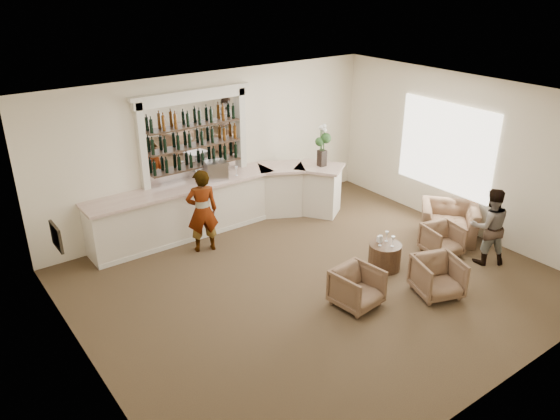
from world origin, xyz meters
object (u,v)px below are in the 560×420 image
object	(u,v)px
armchair_center	(438,277)
flower_vase	(322,143)
cocktail_table	(385,256)
bar_counter	(222,204)
espresso_machine	(216,170)
guest	(489,226)
armchair_left	(357,288)
armchair_right	(442,240)
armchair_far	(449,222)
sommelier	(202,211)

from	to	relation	value
armchair_center	flower_vase	size ratio (longest dim) A/B	0.79
cocktail_table	flower_vase	size ratio (longest dim) A/B	0.63
cocktail_table	flower_vase	distance (m)	3.14
bar_counter	espresso_machine	world-z (taller)	espresso_machine
bar_counter	guest	bearing A→B (deg)	-52.50
flower_vase	armchair_center	bearing A→B (deg)	-99.37
armchair_left	armchair_right	world-z (taller)	armchair_left
armchair_center	armchair_left	bearing A→B (deg)	176.69
bar_counter	espresso_machine	distance (m)	0.77
armchair_right	espresso_machine	bearing A→B (deg)	141.21
armchair_right	armchair_far	size ratio (longest dim) A/B	0.60
sommelier	armchair_right	world-z (taller)	sommelier
guest	armchair_right	size ratio (longest dim) A/B	2.23
armchair_center	espresso_machine	bearing A→B (deg)	130.55
armchair_far	bar_counter	bearing A→B (deg)	-173.06
bar_counter	flower_vase	size ratio (longest dim) A/B	5.92
armchair_far	flower_vase	distance (m)	3.19
bar_counter	flower_vase	bearing A→B (deg)	-15.36
flower_vase	armchair_right	bearing A→B (deg)	-78.18
sommelier	armchair_far	distance (m)	5.11
armchair_left	armchair_right	bearing A→B (deg)	0.47
cocktail_table	armchair_right	distance (m)	1.36
guest	armchair_center	size ratio (longest dim) A/B	1.99
armchair_center	espresso_machine	xyz separation A→B (m)	(-1.70, 4.56, 0.99)
armchair_right	guest	bearing A→B (deg)	-47.29
sommelier	armchair_far	xyz separation A→B (m)	(4.38, -2.57, -0.49)
armchair_far	armchair_center	bearing A→B (deg)	-97.49
bar_counter	espresso_machine	xyz separation A→B (m)	(-0.07, 0.06, 0.76)
bar_counter	armchair_right	bearing A→B (deg)	-51.27
bar_counter	sommelier	distance (m)	1.09
cocktail_table	armchair_left	world-z (taller)	armchair_left
bar_counter	guest	size ratio (longest dim) A/B	3.75
sommelier	armchair_left	xyz separation A→B (m)	(1.10, -3.26, -0.52)
armchair_left	armchair_far	world-z (taller)	armchair_far
sommelier	espresso_machine	xyz separation A→B (m)	(0.75, 0.71, 0.48)
sommelier	guest	world-z (taller)	sommelier
armchair_center	espresso_machine	size ratio (longest dim) A/B	1.73
sommelier	flower_vase	size ratio (longest dim) A/B	1.77
bar_counter	sommelier	size ratio (longest dim) A/B	3.34
guest	armchair_center	xyz separation A→B (m)	(-1.68, -0.20, -0.41)
armchair_left	armchair_center	distance (m)	1.47
guest	armchair_far	distance (m)	1.18
armchair_right	espresso_machine	world-z (taller)	espresso_machine
armchair_center	armchair_right	bearing A→B (deg)	55.55
bar_counter	armchair_left	xyz separation A→B (m)	(0.27, -3.92, -0.24)
sommelier	armchair_right	distance (m)	4.77
armchair_left	armchair_center	size ratio (longest dim) A/B	0.97
armchair_right	sommelier	bearing A→B (deg)	153.73
bar_counter	guest	distance (m)	5.43
bar_counter	flower_vase	xyz separation A→B (m)	(2.27, -0.62, 1.11)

